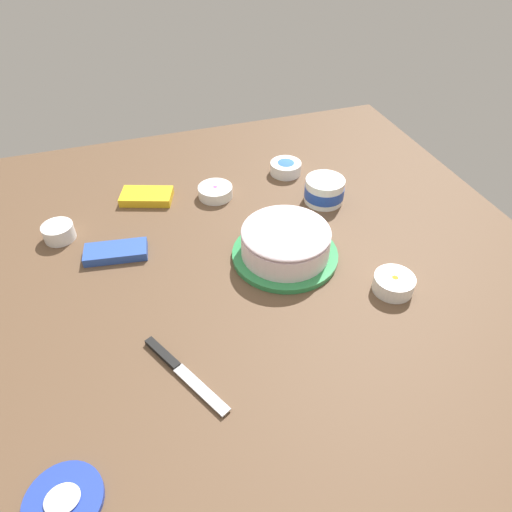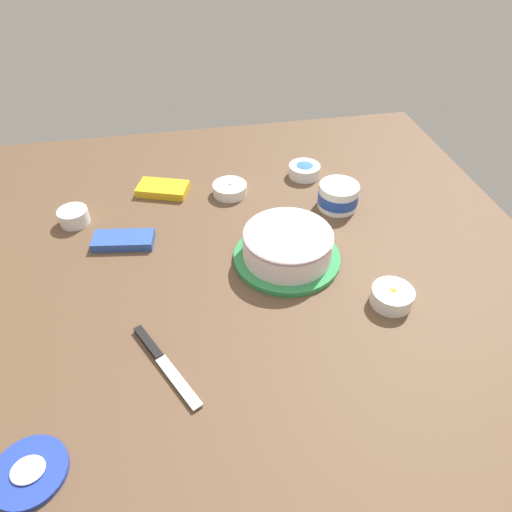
% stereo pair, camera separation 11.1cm
% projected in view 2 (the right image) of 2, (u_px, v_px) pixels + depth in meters
% --- Properties ---
extents(ground_plane, '(1.54, 1.54, 0.00)m').
position_uv_depth(ground_plane, '(239.00, 271.00, 1.12)').
color(ground_plane, brown).
extents(frosted_cake, '(0.26, 0.26, 0.10)m').
position_uv_depth(frosted_cake, '(287.00, 246.00, 1.12)').
color(frosted_cake, '#339351').
rests_on(frosted_cake, ground_plane).
extents(frosting_tub, '(0.11, 0.11, 0.07)m').
position_uv_depth(frosting_tub, '(338.00, 196.00, 1.30)').
color(frosting_tub, white).
rests_on(frosting_tub, ground_plane).
extents(frosting_tub_lid, '(0.12, 0.12, 0.02)m').
position_uv_depth(frosting_tub_lid, '(29.00, 472.00, 0.75)').
color(frosting_tub_lid, '#233DAD').
rests_on(frosting_tub_lid, ground_plane).
extents(spreading_knife, '(0.13, 0.22, 0.01)m').
position_uv_depth(spreading_knife, '(160.00, 358.00, 0.92)').
color(spreading_knife, silver).
rests_on(spreading_knife, ground_plane).
extents(sprinkle_bowl_pink, '(0.08, 0.08, 0.04)m').
position_uv_depth(sprinkle_bowl_pink, '(74.00, 216.00, 1.25)').
color(sprinkle_bowl_pink, white).
rests_on(sprinkle_bowl_pink, ground_plane).
extents(sprinkle_bowl_rainbow, '(0.10, 0.10, 0.03)m').
position_uv_depth(sprinkle_bowl_rainbow, '(230.00, 189.00, 1.36)').
color(sprinkle_bowl_rainbow, white).
rests_on(sprinkle_bowl_rainbow, ground_plane).
extents(sprinkle_bowl_orange, '(0.09, 0.09, 0.04)m').
position_uv_depth(sprinkle_bowl_orange, '(392.00, 296.00, 1.03)').
color(sprinkle_bowl_orange, white).
rests_on(sprinkle_bowl_orange, ground_plane).
extents(sprinkle_bowl_blue, '(0.10, 0.10, 0.04)m').
position_uv_depth(sprinkle_bowl_blue, '(304.00, 170.00, 1.43)').
color(sprinkle_bowl_blue, white).
rests_on(sprinkle_bowl_blue, ground_plane).
extents(candy_box_lower, '(0.16, 0.12, 0.02)m').
position_uv_depth(candy_box_lower, '(163.00, 189.00, 1.37)').
color(candy_box_lower, yellow).
rests_on(candy_box_lower, ground_plane).
extents(candy_box_upper, '(0.16, 0.09, 0.02)m').
position_uv_depth(candy_box_upper, '(123.00, 240.00, 1.19)').
color(candy_box_upper, '#2D51B2').
rests_on(candy_box_upper, ground_plane).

